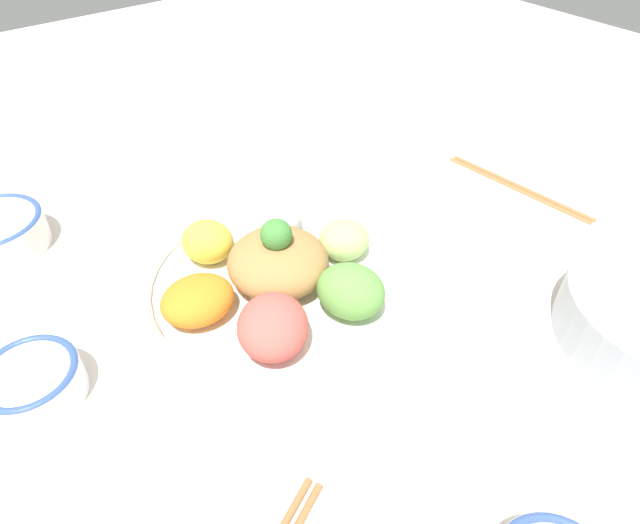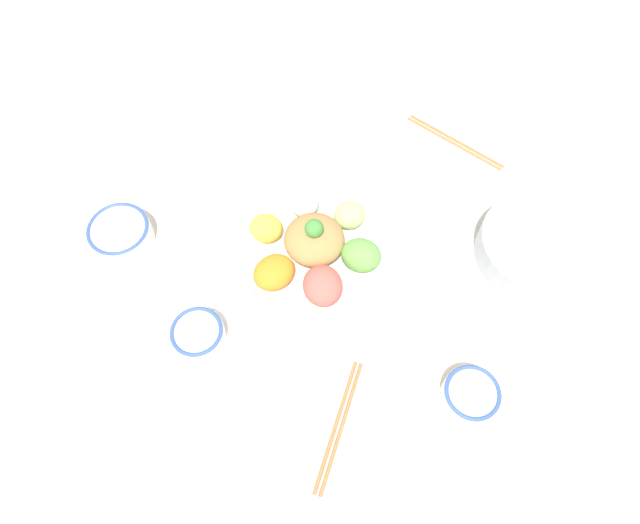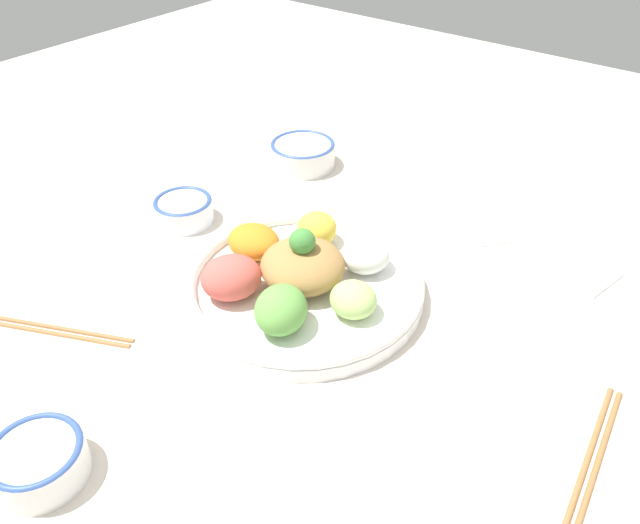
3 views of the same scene
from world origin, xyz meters
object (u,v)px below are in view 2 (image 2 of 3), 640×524
object	(u,v)px
salad_platter	(313,248)
serving_spoon_main	(335,101)
sauce_bowl_red	(470,395)
side_serving_bowl	(536,247)
serving_spoon_extra	(274,141)
chopsticks_pair_far	(339,425)
sauce_bowl_dark	(198,334)
chopsticks_pair_near	(454,141)
rice_bowl_blue	(121,233)

from	to	relation	value
salad_platter	serving_spoon_main	size ratio (longest dim) A/B	2.58
sauce_bowl_red	side_serving_bowl	world-z (taller)	side_serving_bowl
serving_spoon_main	serving_spoon_extra	world-z (taller)	same
sauce_bowl_red	chopsticks_pair_far	xyz separation A→B (m)	(-0.18, 0.13, -0.02)
side_serving_bowl	sauce_bowl_red	bearing A→B (deg)	-166.52
sauce_bowl_dark	chopsticks_pair_far	xyz separation A→B (m)	(0.06, -0.28, -0.02)
sauce_bowl_dark	chopsticks_pair_near	bearing A→B (deg)	-5.13
salad_platter	chopsticks_pair_far	bearing A→B (deg)	-129.15
salad_platter	sauce_bowl_red	size ratio (longest dim) A/B	3.50
sauce_bowl_dark	serving_spoon_extra	bearing A→B (deg)	28.83
side_serving_bowl	chopsticks_pair_near	world-z (taller)	side_serving_bowl
rice_bowl_blue	sauce_bowl_dark	xyz separation A→B (m)	(-0.03, -0.26, -0.00)
salad_platter	sauce_bowl_dark	distance (m)	0.26
side_serving_bowl	chopsticks_pair_near	distance (m)	0.30
side_serving_bowl	serving_spoon_extra	xyz separation A→B (m)	(-0.14, 0.56, -0.03)
rice_bowl_blue	serving_spoon_main	world-z (taller)	rice_bowl_blue
chopsticks_pair_near	serving_spoon_main	bearing A→B (deg)	-166.31
sauce_bowl_red	chopsticks_pair_near	xyz separation A→B (m)	(0.43, 0.35, -0.02)
salad_platter	rice_bowl_blue	world-z (taller)	salad_platter
chopsticks_pair_near	serving_spoon_extra	distance (m)	0.39
sauce_bowl_red	chopsticks_pair_far	distance (m)	0.22
sauce_bowl_red	rice_bowl_blue	xyz separation A→B (m)	(-0.20, 0.67, 0.00)
salad_platter	chopsticks_pair_far	world-z (taller)	salad_platter
chopsticks_pair_near	serving_spoon_main	world-z (taller)	chopsticks_pair_near
side_serving_bowl	chopsticks_pair_far	world-z (taller)	side_serving_bowl
rice_bowl_blue	chopsticks_pair_far	distance (m)	0.54
serving_spoon_main	chopsticks_pair_near	bearing A→B (deg)	-148.36
serving_spoon_main	salad_platter	bearing A→B (deg)	138.95
salad_platter	chopsticks_pair_near	bearing A→B (deg)	-4.13
sauce_bowl_red	serving_spoon_main	world-z (taller)	sauce_bowl_red
sauce_bowl_dark	serving_spoon_extra	distance (m)	0.46
salad_platter	serving_spoon_extra	bearing A→B (deg)	60.31
rice_bowl_blue	chopsticks_pair_near	bearing A→B (deg)	-26.79
sauce_bowl_red	sauce_bowl_dark	world-z (taller)	sauce_bowl_red
sauce_bowl_red	chopsticks_pair_near	size ratio (longest dim) A/B	0.40
sauce_bowl_dark	chopsticks_pair_near	world-z (taller)	sauce_bowl_dark
side_serving_bowl	serving_spoon_main	bearing A→B (deg)	86.12
salad_platter	serving_spoon_extra	size ratio (longest dim) A/B	2.73
sauce_bowl_red	serving_spoon_main	bearing A→B (deg)	60.83
rice_bowl_blue	serving_spoon_extra	xyz separation A→B (m)	(0.37, -0.04, -0.02)
serving_spoon_extra	chopsticks_pair_near	bearing A→B (deg)	-98.33
salad_platter	rice_bowl_blue	xyz separation A→B (m)	(-0.23, 0.29, -0.00)
sauce_bowl_dark	serving_spoon_main	bearing A→B (deg)	19.44
rice_bowl_blue	chopsticks_pair_near	distance (m)	0.71
sauce_bowl_red	sauce_bowl_dark	bearing A→B (deg)	120.14
sauce_bowl_red	chopsticks_pair_near	world-z (taller)	sauce_bowl_red
side_serving_bowl	serving_spoon_main	distance (m)	0.54
side_serving_bowl	serving_spoon_main	xyz separation A→B (m)	(0.04, 0.54, -0.03)
chopsticks_pair_far	sauce_bowl_red	bearing A→B (deg)	-59.62
rice_bowl_blue	serving_spoon_extra	distance (m)	0.37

